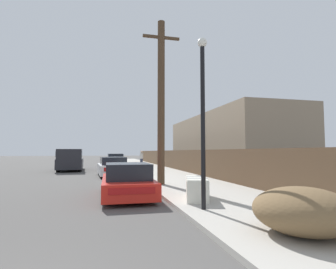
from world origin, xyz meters
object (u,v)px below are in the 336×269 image
object	(u,v)px
car_parked_mid	(113,167)
discarded_fridge	(197,188)
pickup_truck	(70,160)
parked_sports_car_red	(127,181)
brush_pile	(303,210)
street_lamp	(203,108)
car_parked_far	(115,161)
utility_pole	(161,99)
pedestrian	(141,158)

from	to	relation	value
car_parked_mid	discarded_fridge	bearing A→B (deg)	-80.62
pickup_truck	parked_sports_car_red	bearing A→B (deg)	101.38
discarded_fridge	car_parked_mid	distance (m)	10.28
car_parked_mid	brush_pile	xyz separation A→B (m)	(3.05, -13.88, -0.06)
pickup_truck	street_lamp	size ratio (longest dim) A/B	1.17
car_parked_mid	pickup_truck	xyz separation A→B (m)	(-3.37, 5.64, 0.31)
car_parked_mid	car_parked_far	world-z (taller)	car_parked_far
car_parked_mid	street_lamp	world-z (taller)	street_lamp
utility_pole	brush_pile	world-z (taller)	utility_pole
car_parked_far	pedestrian	world-z (taller)	pedestrian
utility_pole	brush_pile	bearing A→B (deg)	-82.72
discarded_fridge	pickup_truck	size ratio (longest dim) A/B	0.35
car_parked_far	pickup_truck	xyz separation A→B (m)	(-3.93, -4.89, 0.25)
car_parked_far	brush_pile	size ratio (longest dim) A/B	2.22
utility_pole	street_lamp	distance (m)	5.63
discarded_fridge	brush_pile	size ratio (longest dim) A/B	1.03
discarded_fridge	brush_pile	xyz separation A→B (m)	(0.67, -3.89, 0.09)
street_lamp	utility_pole	bearing A→B (deg)	89.82
car_parked_mid	car_parked_far	size ratio (longest dim) A/B	1.06
car_parked_far	utility_pole	xyz separation A→B (m)	(1.49, -16.56, 3.45)
car_parked_mid	utility_pole	distance (m)	7.27
utility_pole	pedestrian	bearing A→B (deg)	85.68
utility_pole	pedestrian	world-z (taller)	utility_pole
parked_sports_car_red	car_parked_far	xyz separation A→B (m)	(0.27, 18.94, 0.11)
utility_pole	brush_pile	xyz separation A→B (m)	(1.00, -7.85, -3.56)
pickup_truck	pedestrian	xyz separation A→B (m)	(6.56, 3.49, 0.03)
utility_pole	brush_pile	distance (m)	8.68
car_parked_mid	pedestrian	bearing A→B (deg)	66.75
brush_pile	discarded_fridge	bearing A→B (deg)	99.85
parked_sports_car_red	pickup_truck	world-z (taller)	pickup_truck
utility_pole	pickup_truck	bearing A→B (deg)	114.90
brush_pile	pedestrian	world-z (taller)	pedestrian
discarded_fridge	utility_pole	world-z (taller)	utility_pole
car_parked_mid	pickup_truck	size ratio (longest dim) A/B	0.80
car_parked_mid	street_lamp	distance (m)	11.89
pickup_truck	street_lamp	xyz separation A→B (m)	(5.40, -17.15, 1.89)
utility_pole	car_parked_far	bearing A→B (deg)	95.14
brush_pile	pickup_truck	bearing A→B (deg)	108.21
pickup_truck	street_lamp	world-z (taller)	street_lamp
parked_sports_car_red	car_parked_far	world-z (taller)	car_parked_far
discarded_fridge	car_parked_mid	bearing A→B (deg)	120.03
discarded_fridge	parked_sports_car_red	xyz separation A→B (m)	(-2.09, 1.59, 0.10)
discarded_fridge	car_parked_far	bearing A→B (deg)	111.72
car_parked_mid	street_lamp	size ratio (longest dim) A/B	0.94
pickup_truck	car_parked_far	bearing A→B (deg)	-131.99
discarded_fridge	car_parked_far	size ratio (longest dim) A/B	0.46
car_parked_mid	car_parked_far	bearing A→B (deg)	82.98
brush_pile	pedestrian	xyz separation A→B (m)	(0.14, 23.01, 0.40)
brush_pile	street_lamp	bearing A→B (deg)	113.25
parked_sports_car_red	street_lamp	distance (m)	4.21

